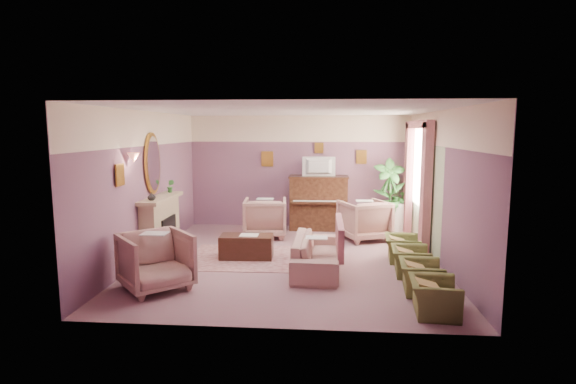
# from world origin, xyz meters

# --- Properties ---
(floor) EXTENTS (5.50, 6.00, 0.01)m
(floor) POSITION_xyz_m (0.00, 0.00, 0.00)
(floor) COLOR gray
(floor) RESTS_ON ground
(ceiling) EXTENTS (5.50, 6.00, 0.01)m
(ceiling) POSITION_xyz_m (0.00, 0.00, 2.80)
(ceiling) COLOR white
(ceiling) RESTS_ON wall_back
(wall_back) EXTENTS (5.50, 0.02, 2.80)m
(wall_back) POSITION_xyz_m (0.00, 3.00, 1.40)
(wall_back) COLOR #644568
(wall_back) RESTS_ON floor
(wall_front) EXTENTS (5.50, 0.02, 2.80)m
(wall_front) POSITION_xyz_m (0.00, -3.00, 1.40)
(wall_front) COLOR #644568
(wall_front) RESTS_ON floor
(wall_left) EXTENTS (0.02, 6.00, 2.80)m
(wall_left) POSITION_xyz_m (-2.75, 0.00, 1.40)
(wall_left) COLOR #644568
(wall_left) RESTS_ON floor
(wall_right) EXTENTS (0.02, 6.00, 2.80)m
(wall_right) POSITION_xyz_m (2.75, 0.00, 1.40)
(wall_right) COLOR #644568
(wall_right) RESTS_ON floor
(picture_rail_band) EXTENTS (5.50, 0.01, 0.65)m
(picture_rail_band) POSITION_xyz_m (0.00, 2.99, 2.47)
(picture_rail_band) COLOR #FFE9CC
(picture_rail_band) RESTS_ON wall_back
(stripe_panel) EXTENTS (0.01, 3.00, 2.15)m
(stripe_panel) POSITION_xyz_m (2.73, 1.30, 1.07)
(stripe_panel) COLOR beige
(stripe_panel) RESTS_ON wall_right
(fireplace_surround) EXTENTS (0.30, 1.40, 1.10)m
(fireplace_surround) POSITION_xyz_m (-2.59, 0.20, 0.55)
(fireplace_surround) COLOR tan
(fireplace_surround) RESTS_ON floor
(fireplace_inset) EXTENTS (0.18, 0.72, 0.68)m
(fireplace_inset) POSITION_xyz_m (-2.49, 0.20, 0.40)
(fireplace_inset) COLOR black
(fireplace_inset) RESTS_ON floor
(fire_ember) EXTENTS (0.06, 0.54, 0.10)m
(fire_ember) POSITION_xyz_m (-2.45, 0.20, 0.22)
(fire_ember) COLOR #FF4D17
(fire_ember) RESTS_ON floor
(mantel_shelf) EXTENTS (0.40, 1.55, 0.07)m
(mantel_shelf) POSITION_xyz_m (-2.56, 0.20, 1.12)
(mantel_shelf) COLOR tan
(mantel_shelf) RESTS_ON fireplace_surround
(hearth) EXTENTS (0.55, 1.50, 0.02)m
(hearth) POSITION_xyz_m (-2.39, 0.20, 0.01)
(hearth) COLOR tan
(hearth) RESTS_ON floor
(mirror_frame) EXTENTS (0.04, 0.72, 1.20)m
(mirror_frame) POSITION_xyz_m (-2.70, 0.20, 1.80)
(mirror_frame) COLOR #BA862C
(mirror_frame) RESTS_ON wall_left
(mirror_glass) EXTENTS (0.01, 0.60, 1.06)m
(mirror_glass) POSITION_xyz_m (-2.67, 0.20, 1.80)
(mirror_glass) COLOR silver
(mirror_glass) RESTS_ON wall_left
(sconce_shade) EXTENTS (0.20, 0.20, 0.16)m
(sconce_shade) POSITION_xyz_m (-2.62, -0.85, 1.98)
(sconce_shade) COLOR #FF896A
(sconce_shade) RESTS_ON wall_left
(piano) EXTENTS (1.40, 0.60, 1.30)m
(piano) POSITION_xyz_m (0.50, 2.68, 0.65)
(piano) COLOR #422516
(piano) RESTS_ON floor
(piano_keyshelf) EXTENTS (1.30, 0.12, 0.06)m
(piano_keyshelf) POSITION_xyz_m (0.50, 2.33, 0.72)
(piano_keyshelf) COLOR #422516
(piano_keyshelf) RESTS_ON piano
(piano_keys) EXTENTS (1.20, 0.08, 0.02)m
(piano_keys) POSITION_xyz_m (0.50, 2.33, 0.76)
(piano_keys) COLOR white
(piano_keys) RESTS_ON piano
(piano_top) EXTENTS (1.45, 0.65, 0.04)m
(piano_top) POSITION_xyz_m (0.50, 2.68, 1.31)
(piano_top) COLOR #422516
(piano_top) RESTS_ON piano
(television) EXTENTS (0.80, 0.12, 0.48)m
(television) POSITION_xyz_m (0.50, 2.63, 1.60)
(television) COLOR black
(television) RESTS_ON piano
(print_back_left) EXTENTS (0.30, 0.03, 0.38)m
(print_back_left) POSITION_xyz_m (-0.80, 2.96, 1.72)
(print_back_left) COLOR #BA862C
(print_back_left) RESTS_ON wall_back
(print_back_right) EXTENTS (0.26, 0.03, 0.34)m
(print_back_right) POSITION_xyz_m (1.55, 2.96, 1.78)
(print_back_right) COLOR #BA862C
(print_back_right) RESTS_ON wall_back
(print_back_mid) EXTENTS (0.22, 0.03, 0.26)m
(print_back_mid) POSITION_xyz_m (0.50, 2.96, 2.00)
(print_back_mid) COLOR #BA862C
(print_back_mid) RESTS_ON wall_back
(print_left_wall) EXTENTS (0.03, 0.28, 0.36)m
(print_left_wall) POSITION_xyz_m (-2.71, -1.20, 1.72)
(print_left_wall) COLOR #BA862C
(print_left_wall) RESTS_ON wall_left
(window_blind) EXTENTS (0.03, 1.40, 1.80)m
(window_blind) POSITION_xyz_m (2.70, 1.55, 1.70)
(window_blind) COLOR silver
(window_blind) RESTS_ON wall_right
(curtain_left) EXTENTS (0.16, 0.34, 2.60)m
(curtain_left) POSITION_xyz_m (2.62, 0.63, 1.30)
(curtain_left) COLOR #AD626B
(curtain_left) RESTS_ON floor
(curtain_right) EXTENTS (0.16, 0.34, 2.60)m
(curtain_right) POSITION_xyz_m (2.62, 2.47, 1.30)
(curtain_right) COLOR #AD626B
(curtain_right) RESTS_ON floor
(pelmet) EXTENTS (0.16, 2.20, 0.16)m
(pelmet) POSITION_xyz_m (2.62, 1.55, 2.56)
(pelmet) COLOR #AD626B
(pelmet) RESTS_ON wall_right
(mantel_plant) EXTENTS (0.16, 0.16, 0.28)m
(mantel_plant) POSITION_xyz_m (-2.55, 0.75, 1.29)
(mantel_plant) COLOR #357E34
(mantel_plant) RESTS_ON mantel_shelf
(mantel_vase) EXTENTS (0.16, 0.16, 0.16)m
(mantel_vase) POSITION_xyz_m (-2.55, -0.30, 1.23)
(mantel_vase) COLOR #FFE9CC
(mantel_vase) RESTS_ON mantel_shelf
(area_rug) EXTENTS (2.54, 1.85, 0.01)m
(area_rug) POSITION_xyz_m (-0.70, 0.05, 0.01)
(area_rug) COLOR #A46D6F
(area_rug) RESTS_ON floor
(coffee_table) EXTENTS (1.01, 0.53, 0.45)m
(coffee_table) POSITION_xyz_m (-0.84, 0.02, 0.23)
(coffee_table) COLOR #361C12
(coffee_table) RESTS_ON floor
(table_paper) EXTENTS (0.35, 0.28, 0.01)m
(table_paper) POSITION_xyz_m (-0.79, 0.02, 0.46)
(table_paper) COLOR silver
(table_paper) RESTS_ON coffee_table
(sofa) EXTENTS (0.67, 2.00, 0.81)m
(sofa) POSITION_xyz_m (0.51, -0.56, 0.40)
(sofa) COLOR tan
(sofa) RESTS_ON floor
(sofa_throw) EXTENTS (0.10, 1.52, 0.56)m
(sofa_throw) POSITION_xyz_m (0.91, -0.56, 0.60)
(sofa_throw) COLOR #AD626B
(sofa_throw) RESTS_ON sofa
(floral_armchair_left) EXTENTS (0.95, 0.95, 0.99)m
(floral_armchair_left) POSITION_xyz_m (-0.71, 1.80, 0.49)
(floral_armchair_left) COLOR tan
(floral_armchair_left) RESTS_ON floor
(floral_armchair_right) EXTENTS (0.95, 0.95, 0.99)m
(floral_armchair_right) POSITION_xyz_m (1.54, 1.70, 0.49)
(floral_armchair_right) COLOR tan
(floral_armchair_right) RESTS_ON floor
(floral_armchair_front) EXTENTS (0.95, 0.95, 0.99)m
(floral_armchair_front) POSITION_xyz_m (-1.95, -1.75, 0.49)
(floral_armchair_front) COLOR tan
(floral_armchair_front) RESTS_ON floor
(olive_chair_a) EXTENTS (0.51, 0.73, 0.63)m
(olive_chair_a) POSITION_xyz_m (2.10, -2.39, 0.31)
(olive_chair_a) COLOR olive
(olive_chair_a) RESTS_ON floor
(olive_chair_b) EXTENTS (0.51, 0.73, 0.63)m
(olive_chair_b) POSITION_xyz_m (2.10, -1.57, 0.31)
(olive_chair_b) COLOR olive
(olive_chair_b) RESTS_ON floor
(olive_chair_c) EXTENTS (0.51, 0.73, 0.63)m
(olive_chair_c) POSITION_xyz_m (2.10, -0.75, 0.31)
(olive_chair_c) COLOR olive
(olive_chair_c) RESTS_ON floor
(olive_chair_d) EXTENTS (0.51, 0.73, 0.63)m
(olive_chair_d) POSITION_xyz_m (2.10, 0.07, 0.31)
(olive_chair_d) COLOR olive
(olive_chair_d) RESTS_ON floor
(side_table) EXTENTS (0.52, 0.52, 0.70)m
(side_table) POSITION_xyz_m (2.39, 2.64, 0.35)
(side_table) COLOR silver
(side_table) RESTS_ON floor
(side_plant_big) EXTENTS (0.30, 0.30, 0.34)m
(side_plant_big) POSITION_xyz_m (2.39, 2.64, 0.87)
(side_plant_big) COLOR #357E34
(side_plant_big) RESTS_ON side_table
(side_plant_small) EXTENTS (0.16, 0.16, 0.28)m
(side_plant_small) POSITION_xyz_m (2.51, 2.54, 0.84)
(side_plant_small) COLOR #357E34
(side_plant_small) RESTS_ON side_table
(palm_pot) EXTENTS (0.34, 0.34, 0.34)m
(palm_pot) POSITION_xyz_m (2.19, 2.50, 0.17)
(palm_pot) COLOR #9A4230
(palm_pot) RESTS_ON floor
(palm_plant) EXTENTS (0.76, 0.76, 1.44)m
(palm_plant) POSITION_xyz_m (2.19, 2.50, 1.06)
(palm_plant) COLOR #357E34
(palm_plant) RESTS_ON palm_pot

